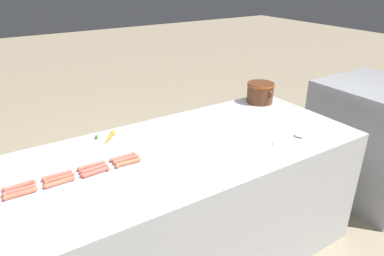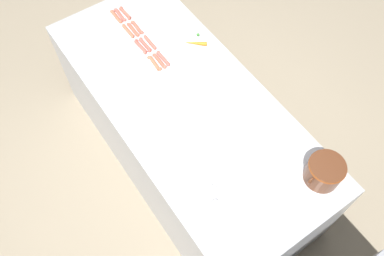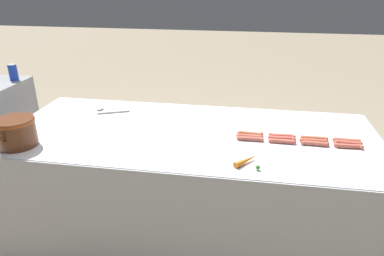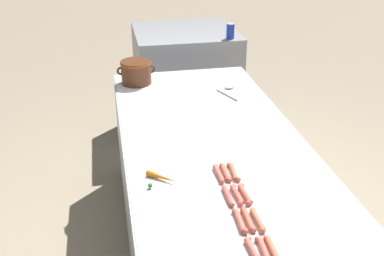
{
  "view_description": "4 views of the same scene",
  "coord_description": "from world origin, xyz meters",
  "px_view_note": "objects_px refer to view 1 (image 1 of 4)",
  "views": [
    {
      "loc": [
        1.6,
        -0.95,
        1.85
      ],
      "look_at": [
        -0.13,
        0.15,
        0.91
      ],
      "focal_mm": 32.58,
      "sensor_mm": 36.0,
      "label": 1
    },
    {
      "loc": [
        0.84,
        1.29,
        3.05
      ],
      "look_at": [
        0.1,
        0.22,
        0.88
      ],
      "focal_mm": 37.77,
      "sensor_mm": 36.0,
      "label": 2
    },
    {
      "loc": [
        -1.92,
        -0.33,
        1.76
      ],
      "look_at": [
        0.06,
        -0.0,
        0.87
      ],
      "focal_mm": 32.81,
      "sensor_mm": 36.0,
      "label": 3
    },
    {
      "loc": [
        -0.54,
        -2.15,
        2.05
      ],
      "look_at": [
        -0.13,
        -0.04,
        0.97
      ],
      "focal_mm": 43.43,
      "sensor_mm": 36.0,
      "label": 4
    }
  ],
  "objects_px": {
    "bean_pot": "(260,91)",
    "hot_dog_7": "(126,159)",
    "hot_dog_0": "(19,186)",
    "hot_dog_11": "(128,162)",
    "carrot": "(108,138)",
    "hot_dog_2": "(91,166)",
    "hot_dog_3": "(123,157)",
    "hot_dog_1": "(57,175)",
    "serving_spoon": "(293,136)",
    "hot_dog_5": "(59,178)",
    "hot_dog_8": "(20,194)",
    "hot_dog_10": "(95,172)",
    "hot_dog_4": "(19,190)",
    "hot_dog_9": "(59,182)",
    "back_cabinet": "(373,141)",
    "hot_dog_6": "(94,169)"
  },
  "relations": [
    {
      "from": "hot_dog_0",
      "to": "hot_dog_6",
      "type": "xyz_separation_m",
      "value": [
        0.04,
        0.36,
        0.0
      ]
    },
    {
      "from": "hot_dog_1",
      "to": "hot_dog_7",
      "type": "distance_m",
      "value": 0.37
    },
    {
      "from": "hot_dog_2",
      "to": "serving_spoon",
      "type": "bearing_deg",
      "value": 74.89
    },
    {
      "from": "hot_dog_8",
      "to": "hot_dog_7",
      "type": "bearing_deg",
      "value": 93.77
    },
    {
      "from": "hot_dog_11",
      "to": "hot_dog_1",
      "type": "bearing_deg",
      "value": -101.74
    },
    {
      "from": "back_cabinet",
      "to": "hot_dog_6",
      "type": "relative_size",
      "value": 6.25
    },
    {
      "from": "hot_dog_0",
      "to": "hot_dog_5",
      "type": "height_order",
      "value": "same"
    },
    {
      "from": "hot_dog_4",
      "to": "carrot",
      "type": "height_order",
      "value": "carrot"
    },
    {
      "from": "serving_spoon",
      "to": "hot_dog_4",
      "type": "bearing_deg",
      "value": -100.3
    },
    {
      "from": "hot_dog_8",
      "to": "hot_dog_10",
      "type": "bearing_deg",
      "value": 89.51
    },
    {
      "from": "hot_dog_8",
      "to": "hot_dog_9",
      "type": "distance_m",
      "value": 0.18
    },
    {
      "from": "hot_dog_7",
      "to": "hot_dog_5",
      "type": "bearing_deg",
      "value": -90.07
    },
    {
      "from": "hot_dog_5",
      "to": "hot_dog_8",
      "type": "distance_m",
      "value": 0.19
    },
    {
      "from": "hot_dog_2",
      "to": "hot_dog_8",
      "type": "xyz_separation_m",
      "value": [
        0.07,
        -0.37,
        0.0
      ]
    },
    {
      "from": "hot_dog_6",
      "to": "hot_dog_7",
      "type": "bearing_deg",
      "value": 91.11
    },
    {
      "from": "hot_dog_0",
      "to": "hot_dog_10",
      "type": "relative_size",
      "value": 1.0
    },
    {
      "from": "hot_dog_11",
      "to": "hot_dog_7",
      "type": "bearing_deg",
      "value": 176.03
    },
    {
      "from": "carrot",
      "to": "hot_dog_2",
      "type": "bearing_deg",
      "value": -35.75
    },
    {
      "from": "hot_dog_6",
      "to": "bean_pot",
      "type": "bearing_deg",
      "value": 102.0
    },
    {
      "from": "hot_dog_3",
      "to": "hot_dog_7",
      "type": "bearing_deg",
      "value": 7.41
    },
    {
      "from": "hot_dog_1",
      "to": "hot_dog_10",
      "type": "relative_size",
      "value": 1.0
    },
    {
      "from": "hot_dog_3",
      "to": "hot_dog_7",
      "type": "xyz_separation_m",
      "value": [
        0.03,
        0.0,
        0.0
      ]
    },
    {
      "from": "hot_dog_8",
      "to": "hot_dog_5",
      "type": "bearing_deg",
      "value": 101.03
    },
    {
      "from": "hot_dog_8",
      "to": "hot_dog_3",
      "type": "bearing_deg",
      "value": 97.28
    },
    {
      "from": "bean_pot",
      "to": "hot_dog_7",
      "type": "bearing_deg",
      "value": -76.48
    },
    {
      "from": "back_cabinet",
      "to": "hot_dog_3",
      "type": "relative_size",
      "value": 6.25
    },
    {
      "from": "hot_dog_3",
      "to": "hot_dog_8",
      "type": "relative_size",
      "value": 1.0
    },
    {
      "from": "hot_dog_4",
      "to": "hot_dog_9",
      "type": "relative_size",
      "value": 1.0
    },
    {
      "from": "hot_dog_4",
      "to": "hot_dog_10",
      "type": "xyz_separation_m",
      "value": [
        0.04,
        0.36,
        0.0
      ]
    },
    {
      "from": "hot_dog_8",
      "to": "serving_spoon",
      "type": "xyz_separation_m",
      "value": [
        0.25,
        1.57,
        -0.0
      ]
    },
    {
      "from": "hot_dog_9",
      "to": "hot_dog_11",
      "type": "relative_size",
      "value": 1.0
    },
    {
      "from": "hot_dog_3",
      "to": "hot_dog_9",
      "type": "xyz_separation_m",
      "value": [
        0.07,
        -0.37,
        0.0
      ]
    },
    {
      "from": "hot_dog_9",
      "to": "hot_dog_3",
      "type": "bearing_deg",
      "value": 100.84
    },
    {
      "from": "back_cabinet",
      "to": "hot_dog_7",
      "type": "xyz_separation_m",
      "value": [
        -0.2,
        -2.17,
        0.39
      ]
    },
    {
      "from": "hot_dog_0",
      "to": "hot_dog_3",
      "type": "height_order",
      "value": "same"
    },
    {
      "from": "hot_dog_1",
      "to": "hot_dog_8",
      "type": "distance_m",
      "value": 0.2
    },
    {
      "from": "hot_dog_9",
      "to": "hot_dog_5",
      "type": "bearing_deg",
      "value": 166.15
    },
    {
      "from": "hot_dog_1",
      "to": "hot_dog_7",
      "type": "relative_size",
      "value": 1.0
    },
    {
      "from": "hot_dog_0",
      "to": "hot_dog_11",
      "type": "height_order",
      "value": "same"
    },
    {
      "from": "hot_dog_7",
      "to": "hot_dog_9",
      "type": "xyz_separation_m",
      "value": [
        0.04,
        -0.37,
        0.0
      ]
    },
    {
      "from": "hot_dog_10",
      "to": "bean_pot",
      "type": "relative_size",
      "value": 0.59
    },
    {
      "from": "back_cabinet",
      "to": "hot_dog_4",
      "type": "relative_size",
      "value": 6.25
    },
    {
      "from": "hot_dog_8",
      "to": "serving_spoon",
      "type": "relative_size",
      "value": 0.6
    },
    {
      "from": "hot_dog_7",
      "to": "hot_dog_9",
      "type": "distance_m",
      "value": 0.37
    },
    {
      "from": "serving_spoon",
      "to": "hot_dog_10",
      "type": "bearing_deg",
      "value": -101.66
    },
    {
      "from": "hot_dog_8",
      "to": "hot_dog_10",
      "type": "height_order",
      "value": "same"
    },
    {
      "from": "hot_dog_8",
      "to": "serving_spoon",
      "type": "distance_m",
      "value": 1.59
    },
    {
      "from": "hot_dog_5",
      "to": "hot_dog_8",
      "type": "xyz_separation_m",
      "value": [
        0.04,
        -0.19,
        0.0
      ]
    },
    {
      "from": "hot_dog_0",
      "to": "bean_pot",
      "type": "bearing_deg",
      "value": 98.41
    },
    {
      "from": "hot_dog_2",
      "to": "hot_dog_9",
      "type": "xyz_separation_m",
      "value": [
        0.07,
        -0.19,
        0.0
      ]
    }
  ]
}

